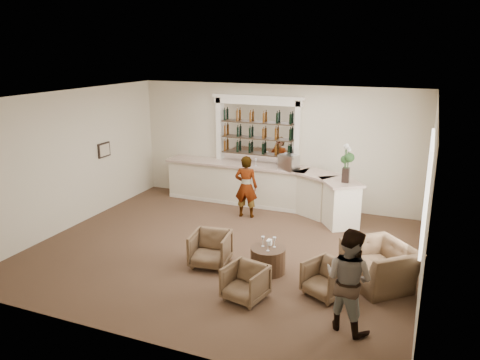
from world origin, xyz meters
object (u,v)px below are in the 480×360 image
bar_counter (263,187)px  armchair_center (245,283)px  guest (349,280)px  cocktail_table (268,260)px  armchair_right (326,279)px  flower_vase (347,161)px  sommelier (246,187)px  espresso_machine (289,162)px  armchair_left (210,249)px  armchair_far (380,265)px

bar_counter → armchair_center: (1.37, -4.77, -0.26)m
guest → cocktail_table: bearing=-15.3°
armchair_right → flower_vase: 3.69m
sommelier → cocktail_table: bearing=111.4°
sommelier → bar_counter: bearing=-106.8°
sommelier → espresso_machine: sommelier is taller
bar_counter → guest: 5.90m
armchair_left → armchair_center: (1.14, -0.97, -0.04)m
armchair_left → armchair_far: armchair_far is taller
sommelier → armchair_far: bearing=137.9°
armchair_right → armchair_far: 1.12m
armchair_right → flower_vase: bearing=123.3°
guest → armchair_left: 3.19m
flower_vase → armchair_right: bearing=-84.6°
sommelier → armchair_center: 4.19m
guest → flower_vase: (-0.83, 4.29, 0.84)m
sommelier → espresso_machine: 1.32m
armchair_right → armchair_far: armchair_far is taller
bar_counter → flower_vase: bearing=-16.4°
bar_counter → cocktail_table: bearing=-68.9°
flower_vase → armchair_far: bearing=-66.7°
cocktail_table → flower_vase: 3.40m
armchair_far → flower_vase: (-1.15, 2.67, 1.28)m
bar_counter → espresso_machine: (0.73, -0.05, 0.77)m
bar_counter → armchair_far: bar_counter is taller
cocktail_table → sommelier: sommelier is taller
bar_counter → armchair_far: 4.83m
bar_counter → armchair_center: size_ratio=8.35×
armchair_right → espresso_machine: espresso_machine is taller
bar_counter → espresso_machine: bearing=-4.2°
cocktail_table → sommelier: size_ratio=0.42×
sommelier → armchair_right: bearing=123.1°
armchair_left → armchair_center: armchair_left is taller
armchair_center → armchair_left: bearing=151.9°
bar_counter → espresso_machine: espresso_machine is taller
bar_counter → armchair_right: (2.65, -4.11, -0.26)m
armchair_left → armchair_center: 1.50m
guest → flower_vase: bearing=-56.8°
espresso_machine → armchair_center: bearing=-63.8°
sommelier → flower_vase: (2.46, 0.21, 0.86)m
armchair_right → flower_vase: flower_vase is taller
cocktail_table → armchair_far: armchair_far is taller
espresso_machine → armchair_far: bearing=-31.8°
armchair_left → armchair_right: armchair_left is taller
armchair_left → espresso_machine: espresso_machine is taller
cocktail_table → espresso_machine: 3.80m
sommelier → espresso_machine: size_ratio=3.53×
armchair_left → flower_vase: flower_vase is taller
cocktail_table → armchair_left: size_ratio=0.90×
armchair_center → armchair_right: (1.28, 0.66, 0.01)m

